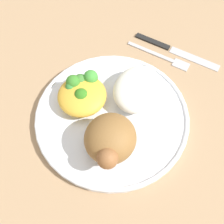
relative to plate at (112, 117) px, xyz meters
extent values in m
plane|color=#A3825E|center=(0.00, 0.00, -0.01)|extent=(2.00, 2.00, 0.00)
cylinder|color=silver|center=(0.00, 0.00, 0.00)|extent=(0.28, 0.28, 0.01)
torus|color=silver|center=(0.00, 0.00, 0.00)|extent=(0.29, 0.29, 0.01)
ellipsoid|color=olive|center=(0.06, 0.02, 0.04)|extent=(0.09, 0.09, 0.07)
sphere|color=brown|center=(0.10, 0.04, 0.06)|extent=(0.03, 0.03, 0.03)
ellipsoid|color=white|center=(-0.06, 0.03, 0.03)|extent=(0.11, 0.09, 0.04)
ellipsoid|color=gold|center=(-0.01, -0.06, 0.02)|extent=(0.09, 0.09, 0.03)
sphere|color=#368237|center=(-0.01, -0.09, 0.03)|extent=(0.02, 0.02, 0.02)
sphere|color=#34791E|center=(0.00, -0.06, 0.03)|extent=(0.03, 0.03, 0.03)
sphere|color=#417A34|center=(-0.03, -0.08, 0.03)|extent=(0.03, 0.03, 0.03)
sphere|color=#39802A|center=(-0.02, -0.09, 0.04)|extent=(0.03, 0.03, 0.03)
sphere|color=green|center=(-0.04, -0.06, 0.04)|extent=(0.03, 0.03, 0.03)
cube|color=#B2B2B7|center=(-0.18, 0.01, -0.01)|extent=(0.02, 0.11, 0.01)
cube|color=#B2B2B7|center=(-0.18, 0.08, -0.01)|extent=(0.02, 0.04, 0.00)
cube|color=black|center=(-0.21, 0.00, 0.00)|extent=(0.02, 0.08, 0.01)
cube|color=#B2B2B7|center=(-0.21, 0.10, -0.01)|extent=(0.03, 0.11, 0.00)
camera|label=1|loc=(0.25, 0.12, 0.50)|focal=49.44mm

